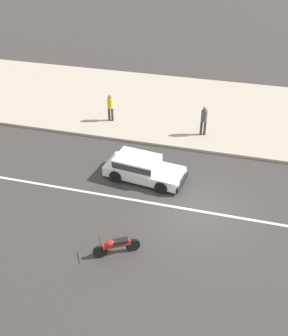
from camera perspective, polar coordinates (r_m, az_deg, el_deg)
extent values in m
plane|color=#383535|center=(17.21, 7.61, -6.15)|extent=(160.00, 160.00, 0.00)
cube|color=silver|center=(17.21, 7.61, -6.14)|extent=(50.40, 0.14, 0.01)
cube|color=#ADA393|center=(25.45, 10.99, 8.02)|extent=(68.00, 10.00, 0.15)
cube|color=white|center=(18.72, 0.04, -0.46)|extent=(3.87, 2.05, 0.48)
cube|color=white|center=(18.58, -1.01, 0.98)|extent=(2.20, 1.68, 0.46)
cube|color=#28333D|center=(18.58, -1.01, 0.98)|extent=(2.12, 1.70, 0.29)
cube|color=black|center=(18.27, 5.55, -2.01)|extent=(0.32, 1.55, 0.28)
cube|color=white|center=(18.60, 6.02, -0.55)|extent=(0.11, 0.25, 0.14)
cube|color=white|center=(17.73, 4.94, -2.44)|extent=(0.11, 0.25, 0.14)
cylinder|color=black|center=(19.04, 4.09, -0.28)|extent=(0.62, 0.30, 0.60)
cylinder|color=black|center=(17.88, 2.51, -2.81)|extent=(0.62, 0.30, 0.60)
cylinder|color=black|center=(19.73, -2.20, 1.16)|extent=(0.62, 0.30, 0.60)
cylinder|color=black|center=(18.62, -4.10, -1.18)|extent=(0.62, 0.30, 0.60)
cylinder|color=black|center=(15.01, -6.36, -11.97)|extent=(0.53, 0.37, 0.56)
cylinder|color=black|center=(15.16, -1.61, -11.12)|extent=(0.53, 0.37, 0.56)
cube|color=red|center=(14.93, -4.00, -11.02)|extent=(0.99, 0.66, 0.18)
cube|color=black|center=(14.85, -3.42, -10.53)|extent=(0.61, 0.49, 0.12)
ellipsoid|color=red|center=(14.82, -4.86, -10.84)|extent=(0.47, 0.41, 0.22)
cylinder|color=#232326|center=(14.66, -6.36, -10.60)|extent=(0.31, 0.50, 0.03)
cylinder|color=#333338|center=(23.73, -5.08, 7.82)|extent=(0.14, 0.14, 0.81)
cylinder|color=#333338|center=(23.66, -4.62, 7.77)|extent=(0.14, 0.14, 0.81)
cylinder|color=gold|center=(23.39, -4.93, 9.35)|extent=(0.34, 0.34, 0.61)
sphere|color=#997051|center=(23.22, -4.98, 10.27)|extent=(0.22, 0.22, 0.22)
cylinder|color=#333338|center=(22.32, 8.31, 5.83)|extent=(0.14, 0.14, 0.85)
cylinder|color=#333338|center=(22.30, 8.82, 5.76)|extent=(0.14, 0.14, 0.85)
cylinder|color=#514C56|center=(21.97, 8.73, 7.49)|extent=(0.34, 0.34, 0.63)
sphere|color=#997051|center=(21.78, 8.83, 8.50)|extent=(0.23, 0.23, 0.23)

